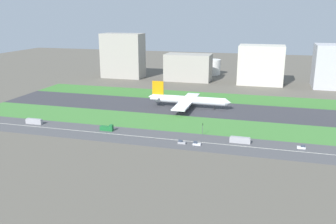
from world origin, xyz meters
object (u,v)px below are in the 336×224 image
at_px(terminal_building, 123,56).
at_px(hangar_building, 188,67).
at_px(car_0, 302,147).
at_px(traffic_light, 203,128).
at_px(bus_1, 34,121).
at_px(bus_0, 240,140).
at_px(truck_0, 107,128).
at_px(office_tower, 261,65).
at_px(airliner, 187,100).
at_px(car_2, 196,144).
at_px(car_1, 181,142).
at_px(fuel_tank_west, 213,67).

height_order(terminal_building, hangar_building, terminal_building).
height_order(car_0, traffic_light, traffic_light).
height_order(bus_1, car_0, bus_1).
height_order(bus_1, hangar_building, hangar_building).
relative_size(bus_0, hangar_building, 0.24).
distance_m(bus_1, truck_0, 52.40).
bearing_deg(office_tower, airliner, -114.29).
relative_size(airliner, bus_0, 5.60).
relative_size(car_0, bus_0, 0.38).
xyz_separation_m(terminal_building, hangar_building, (75.27, 0.00, -10.22)).
relative_size(bus_0, car_2, 2.64).
relative_size(car_1, traffic_light, 0.61).
bearing_deg(car_2, fuel_tank_west, -83.38).
distance_m(terminal_building, office_tower, 151.01).
bearing_deg(car_1, office_tower, -100.93).
bearing_deg(traffic_light, office_tower, 80.75).
height_order(car_0, fuel_tank_west, fuel_tank_west).
relative_size(car_1, fuel_tank_west, 0.24).
xyz_separation_m(car_2, fuel_tank_west, (-27.51, 237.00, 8.04)).
distance_m(bus_0, car_2, 25.13).
distance_m(truck_0, fuel_tank_west, 229.25).
distance_m(car_1, truck_0, 51.13).
distance_m(bus_1, traffic_light, 111.59).
relative_size(airliner, car_0, 14.77).
relative_size(car_1, hangar_building, 0.09).
xyz_separation_m(bus_1, fuel_tank_west, (83.60, 227.00, 7.15)).
bearing_deg(traffic_light, terminal_building, 125.16).
xyz_separation_m(truck_0, traffic_light, (58.88, 7.99, 2.62)).
relative_size(hangar_building, fuel_tank_west, 2.65).
bearing_deg(airliner, fuel_tank_west, 91.65).
bearing_deg(office_tower, bus_1, -127.49).
height_order(airliner, hangar_building, hangar_building).
relative_size(truck_0, bus_0, 0.72).
bearing_deg(hangar_building, terminal_building, 180.00).
height_order(car_1, car_0, same).
bearing_deg(airliner, hangar_building, 101.99).
xyz_separation_m(airliner, fuel_tank_west, (-4.57, 159.00, 2.73)).
relative_size(car_2, fuel_tank_west, 0.24).
bearing_deg(terminal_building, fuel_tank_west, 25.37).
distance_m(car_0, office_tower, 185.03).
height_order(traffic_light, terminal_building, terminal_building).
distance_m(car_1, traffic_light, 20.29).
distance_m(traffic_light, fuel_tank_west, 220.80).
distance_m(car_1, hangar_building, 196.29).
bearing_deg(traffic_light, truck_0, -172.27).
distance_m(airliner, terminal_building, 152.41).
distance_m(truck_0, bus_0, 81.75).
distance_m(car_1, office_tower, 196.46).
xyz_separation_m(truck_0, bus_0, (81.75, 0.00, 0.15)).
xyz_separation_m(bus_1, truck_0, (52.40, 0.00, -0.15)).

